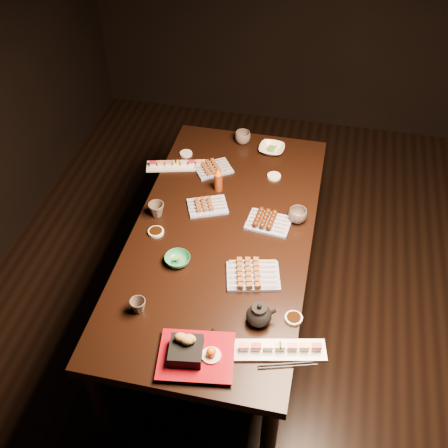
{
  "coord_description": "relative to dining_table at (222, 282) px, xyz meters",
  "views": [
    {
      "loc": [
        -0.02,
        -1.73,
        2.74
      ],
      "look_at": [
        -0.46,
        0.28,
        0.77
      ],
      "focal_mm": 45.0,
      "sensor_mm": 36.0,
      "label": 1
    }
  ],
  "objects": [
    {
      "name": "sauce_dish_west",
      "position": [
        -0.33,
        -0.07,
        0.38
      ],
      "size": [
        0.09,
        0.09,
        0.01
      ],
      "primitive_type": "cylinder",
      "rotation": [
        0.0,
        0.0,
        -0.17
      ],
      "color": "white",
      "rests_on": "dining_table"
    },
    {
      "name": "chopsticks_se",
      "position": [
        0.42,
        -0.69,
        0.38
      ],
      "size": [
        0.24,
        0.09,
        0.01
      ],
      "primitive_type": null,
      "rotation": [
        0.0,
        0.0,
        0.29
      ],
      "color": "black",
      "rests_on": "dining_table"
    },
    {
      "name": "tsukune_plate",
      "position": [
        0.22,
        0.12,
        0.4
      ],
      "size": [
        0.24,
        0.18,
        0.06
      ],
      "primitive_type": null,
      "rotation": [
        0.0,
        0.0,
        -0.11
      ],
      "color": "#828EB6",
      "rests_on": "dining_table"
    },
    {
      "name": "yakitori_plate_right",
      "position": [
        0.2,
        -0.25,
        0.41
      ],
      "size": [
        0.28,
        0.23,
        0.06
      ],
      "primitive_type": null,
      "rotation": [
        0.0,
        0.0,
        0.23
      ],
      "color": "#828EB6",
      "rests_on": "dining_table"
    },
    {
      "name": "chopsticks_near",
      "position": [
        0.03,
        -0.68,
        0.38
      ],
      "size": [
        0.16,
        0.21,
        0.01
      ],
      "primitive_type": null,
      "rotation": [
        0.0,
        0.0,
        0.94
      ],
      "color": "black",
      "rests_on": "dining_table"
    },
    {
      "name": "sushi_platter_near",
      "position": [
        0.38,
        -0.63,
        0.4
      ],
      "size": [
        0.39,
        0.18,
        0.05
      ],
      "primitive_type": null,
      "rotation": [
        0.0,
        0.0,
        0.21
      ],
      "color": "white",
      "rests_on": "dining_table"
    },
    {
      "name": "sushi_platter_far",
      "position": [
        -0.37,
        0.48,
        0.4
      ],
      "size": [
        0.35,
        0.18,
        0.04
      ],
      "primitive_type": null,
      "rotation": [
        0.0,
        0.0,
        3.39
      ],
      "color": "white",
      "rests_on": "dining_table"
    },
    {
      "name": "teapot",
      "position": [
        0.27,
        -0.5,
        0.43
      ],
      "size": [
        0.17,
        0.17,
        0.11
      ],
      "primitive_type": null,
      "rotation": [
        0.0,
        0.0,
        0.4
      ],
      "color": "black",
      "rests_on": "dining_table"
    },
    {
      "name": "sauce_dish_nw",
      "position": [
        -0.35,
        0.6,
        0.38
      ],
      "size": [
        0.08,
        0.08,
        0.01
      ],
      "primitive_type": "cylinder",
      "rotation": [
        0.0,
        0.0,
        -0.12
      ],
      "color": "white",
      "rests_on": "dining_table"
    },
    {
      "name": "teacup_near_left",
      "position": [
        -0.25,
        -0.55,
        0.41
      ],
      "size": [
        0.08,
        0.08,
        0.07
      ],
      "primitive_type": "imported",
      "rotation": [
        0.0,
        0.0,
        0.2
      ],
      "color": "#50453D",
      "rests_on": "dining_table"
    },
    {
      "name": "edamame_bowl_cream",
      "position": [
        0.14,
        0.74,
        0.39
      ],
      "size": [
        0.16,
        0.16,
        0.04
      ],
      "primitive_type": "imported",
      "rotation": [
        0.0,
        0.0,
        -0.07
      ],
      "color": "#F8EFCB",
      "rests_on": "dining_table"
    },
    {
      "name": "tempura_tray",
      "position": [
        0.06,
        -0.74,
        0.43
      ],
      "size": [
        0.34,
        0.29,
        0.11
      ],
      "primitive_type": null,
      "rotation": [
        0.0,
        0.0,
        0.15
      ],
      "color": "black",
      "rests_on": "dining_table"
    },
    {
      "name": "ground",
      "position": [
        0.46,
        -0.23,
        -0.38
      ],
      "size": [
        5.0,
        5.0,
        0.0
      ],
      "primitive_type": "plane",
      "color": "black",
      "rests_on": "ground"
    },
    {
      "name": "teacup_mid_right",
      "position": [
        0.36,
        0.17,
        0.41
      ],
      "size": [
        0.1,
        0.1,
        0.07
      ],
      "primitive_type": "imported",
      "rotation": [
        0.0,
        0.0,
        0.1
      ],
      "color": "#50453D",
      "rests_on": "dining_table"
    },
    {
      "name": "dining_table",
      "position": [
        0.0,
        0.0,
        0.0
      ],
      "size": [
        1.26,
        1.95,
        0.75
      ],
      "primitive_type": "cube",
      "rotation": [
        0.0,
        0.0,
        0.21
      ],
      "color": "black",
      "rests_on": "ground"
    },
    {
      "name": "condiment_bottle",
      "position": [
        -0.09,
        0.33,
        0.45
      ],
      "size": [
        0.06,
        0.06,
        0.14
      ],
      "primitive_type": "cylinder",
      "rotation": [
        0.0,
        0.0,
        0.52
      ],
      "color": "maroon",
      "rests_on": "dining_table"
    },
    {
      "name": "sauce_dish_east",
      "position": [
        0.19,
        0.5,
        0.38
      ],
      "size": [
        0.11,
        0.11,
        0.01
      ],
      "primitive_type": "cylinder",
      "rotation": [
        0.0,
        0.0,
        0.58
      ],
      "color": "white",
      "rests_on": "dining_table"
    },
    {
      "name": "teacup_far_right",
      "position": [
        -0.05,
        0.79,
        0.41
      ],
      "size": [
        0.12,
        0.12,
        0.07
      ],
      "primitive_type": "imported",
      "rotation": [
        0.0,
        0.0,
        0.32
      ],
      "color": "#50453D",
      "rests_on": "dining_table"
    },
    {
      "name": "yakitori_plate_left",
      "position": [
        -0.16,
        0.5,
        0.4
      ],
      "size": [
        0.24,
        0.23,
        0.05
      ],
      "primitive_type": null,
      "rotation": [
        0.0,
        0.0,
        0.59
      ],
      "color": "#828EB6",
      "rests_on": "dining_table"
    },
    {
      "name": "yakitori_plate_center",
      "position": [
        -0.12,
        0.18,
        0.4
      ],
      "size": [
        0.24,
        0.22,
        0.05
      ],
      "primitive_type": null,
      "rotation": [
        0.0,
        0.0,
        0.4
      ],
      "color": "#828EB6",
      "rests_on": "dining_table"
    },
    {
      "name": "sauce_dish_se",
      "position": [
        0.42,
        -0.45,
        0.38
      ],
      "size": [
        0.09,
        0.09,
        0.01
      ],
      "primitive_type": "cylinder",
      "rotation": [
        0.0,
        0.0,
        0.12
      ],
      "color": "white",
      "rests_on": "dining_table"
    },
    {
      "name": "teacup_far_left",
      "position": [
        -0.36,
        0.06,
        0.41
      ],
      "size": [
        0.11,
        0.11,
        0.08
      ],
      "primitive_type": "imported",
      "rotation": [
        0.0,
        0.0,
        0.42
      ],
      "color": "#50453D",
      "rests_on": "dining_table"
    },
    {
      "name": "edamame_bowl_green",
      "position": [
        -0.16,
        -0.24,
        0.39
      ],
      "size": [
        0.14,
        0.14,
        0.04
      ],
      "primitive_type": "imported",
      "rotation": [
        0.0,
        0.0,
        -0.16
      ],
      "color": "#2C8856",
      "rests_on": "dining_table"
    }
  ]
}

